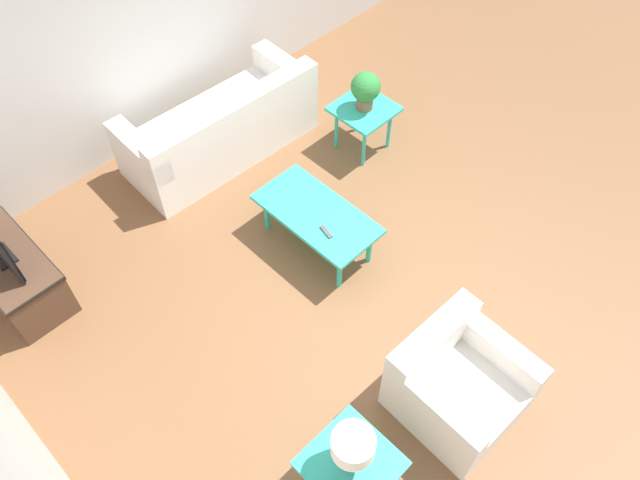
% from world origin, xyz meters
% --- Properties ---
extents(ground_plane, '(14.00, 14.00, 0.00)m').
position_xyz_m(ground_plane, '(0.00, 0.00, 0.00)').
color(ground_plane, brown).
extents(wall_back, '(7.20, 0.12, 2.70)m').
position_xyz_m(wall_back, '(0.00, 3.06, 1.35)').
color(wall_back, silver).
rests_on(wall_back, ground_plane).
extents(wall_right, '(0.12, 7.20, 2.70)m').
position_xyz_m(wall_right, '(3.06, 0.00, 1.35)').
color(wall_right, silver).
rests_on(wall_right, ground_plane).
extents(sofa, '(0.96, 2.11, 0.85)m').
position_xyz_m(sofa, '(2.22, -0.10, 0.32)').
color(sofa, white).
rests_on(sofa, ground_plane).
extents(armchair, '(0.91, 0.91, 0.77)m').
position_xyz_m(armchair, '(-1.32, 0.46, 0.31)').
color(armchair, silver).
rests_on(armchair, ground_plane).
extents(coffee_table, '(1.19, 0.60, 0.46)m').
position_xyz_m(coffee_table, '(0.60, 0.09, 0.41)').
color(coffee_table, '#2DB79E').
rests_on(coffee_table, ground_plane).
extents(side_table_plant, '(0.59, 0.59, 0.55)m').
position_xyz_m(side_table_plant, '(1.22, -1.23, 0.47)').
color(side_table_plant, '#2DB79E').
rests_on(side_table_plant, ground_plane).
extents(side_table_lamp, '(0.59, 0.59, 0.55)m').
position_xyz_m(side_table_lamp, '(-1.21, 1.55, 0.47)').
color(side_table_lamp, '#2DB79E').
rests_on(side_table_lamp, ground_plane).
extents(tv_stand_chest, '(1.11, 0.54, 0.52)m').
position_xyz_m(tv_stand_chest, '(2.11, 2.38, 0.28)').
color(tv_stand_chest, '#4C3323').
rests_on(tv_stand_chest, ground_plane).
extents(potted_plant, '(0.31, 0.31, 0.42)m').
position_xyz_m(potted_plant, '(1.22, -1.23, 0.79)').
color(potted_plant, brown).
rests_on(potted_plant, side_table_plant).
extents(table_lamp, '(0.29, 0.29, 0.42)m').
position_xyz_m(table_lamp, '(-1.21, 1.55, 0.85)').
color(table_lamp, red).
rests_on(table_lamp, side_table_lamp).
extents(remote_control, '(0.16, 0.08, 0.02)m').
position_xyz_m(remote_control, '(0.37, 0.19, 0.47)').
color(remote_control, '#4C4C51').
rests_on(remote_control, coffee_table).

